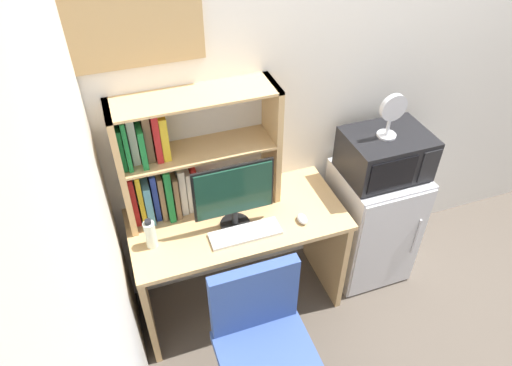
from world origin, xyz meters
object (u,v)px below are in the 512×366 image
object	(u,v)px
keyboard	(245,234)
desk_fan	(392,113)
water_bottle	(150,234)
mini_fridge	(371,222)
monitor	(234,194)
desk_chair	(264,358)
computer_mouse	(302,219)
wall_corkboard	(113,11)
microwave	(385,154)
hutch_bookshelf	(173,161)

from	to	relation	value
keyboard	desk_fan	distance (m)	1.04
water_bottle	mini_fridge	xyz separation A→B (m)	(1.41, 0.06, -0.43)
monitor	water_bottle	world-z (taller)	monitor
keyboard	desk_chair	distance (m)	0.64
keyboard	desk_chair	xyz separation A→B (m)	(-0.07, -0.51, -0.39)
computer_mouse	wall_corkboard	bearing A→B (deg)	151.27
desk_chair	wall_corkboard	xyz separation A→B (m)	(-0.37, 0.93, 1.49)
wall_corkboard	desk_fan	bearing A→B (deg)	-11.29
water_bottle	desk_fan	bearing A→B (deg)	2.37
mini_fridge	desk_chair	distance (m)	1.20
keyboard	microwave	distance (m)	0.96
microwave	water_bottle	bearing A→B (deg)	-177.45
wall_corkboard	hutch_bookshelf	bearing A→B (deg)	-32.54
keyboard	desk_fan	xyz separation A→B (m)	(0.90, 0.15, 0.49)
computer_mouse	microwave	bearing A→B (deg)	15.21
monitor	computer_mouse	bearing A→B (deg)	-15.19
monitor	wall_corkboard	world-z (taller)	wall_corkboard
keyboard	wall_corkboard	size ratio (longest dim) A/B	0.50
desk_fan	wall_corkboard	world-z (taller)	wall_corkboard
microwave	wall_corkboard	world-z (taller)	wall_corkboard
desk_fan	water_bottle	bearing A→B (deg)	-177.63
desk_chair	monitor	bearing A→B (deg)	85.90
hutch_bookshelf	wall_corkboard	xyz separation A→B (m)	(-0.15, 0.10, 0.77)
hutch_bookshelf	keyboard	size ratio (longest dim) A/B	2.20
monitor	mini_fridge	world-z (taller)	monitor
monitor	microwave	size ratio (longest dim) A/B	0.90
hutch_bookshelf	microwave	distance (m)	1.23
computer_mouse	monitor	bearing A→B (deg)	164.81
computer_mouse	water_bottle	bearing A→B (deg)	173.15
hutch_bookshelf	desk_fan	bearing A→B (deg)	-8.18
microwave	computer_mouse	bearing A→B (deg)	-164.79
hutch_bookshelf	monitor	bearing A→B (deg)	-41.25
keyboard	microwave	size ratio (longest dim) A/B	0.80
mini_fridge	microwave	bearing A→B (deg)	89.90
mini_fridge	desk_fan	distance (m)	0.85
microwave	wall_corkboard	size ratio (longest dim) A/B	0.62
desk_fan	hutch_bookshelf	bearing A→B (deg)	171.82
hutch_bookshelf	mini_fridge	bearing A→B (deg)	-7.92
computer_mouse	desk_fan	size ratio (longest dim) A/B	0.31
monitor	microwave	world-z (taller)	monitor
computer_mouse	mini_fridge	xyz separation A→B (m)	(0.59, 0.16, -0.37)
mini_fridge	computer_mouse	bearing A→B (deg)	-165.06
computer_mouse	wall_corkboard	size ratio (longest dim) A/B	0.11
desk_chair	wall_corkboard	size ratio (longest dim) A/B	1.17
computer_mouse	keyboard	bearing A→B (deg)	178.96
monitor	computer_mouse	world-z (taller)	monitor
computer_mouse	water_bottle	xyz separation A→B (m)	(-0.82, 0.10, 0.06)
desk_fan	desk_chair	size ratio (longest dim) A/B	0.29
water_bottle	wall_corkboard	size ratio (longest dim) A/B	0.23
mini_fridge	desk_chair	size ratio (longest dim) A/B	0.92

